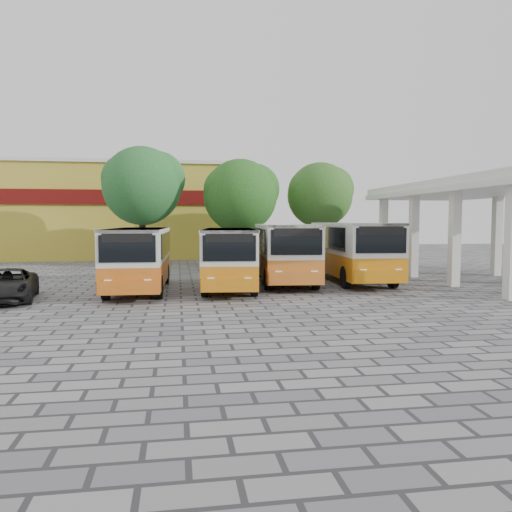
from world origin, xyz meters
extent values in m
plane|color=#58585E|center=(0.00, 0.00, 0.00)|extent=(90.00, 90.00, 0.00)
cube|color=silver|center=(7.85, -2.50, 2.50)|extent=(0.45, 0.45, 5.00)
cube|color=silver|center=(7.85, 10.50, 2.50)|extent=(0.45, 0.45, 5.00)
cube|color=silver|center=(13.15, 10.50, 2.50)|extent=(0.45, 0.45, 5.00)
cube|color=silver|center=(10.50, 4.00, 5.20)|extent=(6.60, 15.60, 0.40)
cube|color=silver|center=(10.50, 4.00, 4.85)|extent=(6.80, 15.80, 0.30)
cube|color=gold|center=(-11.00, 26.00, 4.00)|extent=(20.00, 10.00, 8.00)
cube|color=#590C0A|center=(-11.00, 20.90, 5.20)|extent=(20.00, 0.20, 1.20)
cube|color=silver|center=(-11.00, 26.00, 8.15)|extent=(20.40, 10.40, 0.30)
cube|color=#C75B12|center=(-7.52, 2.67, 0.91)|extent=(2.68, 8.12, 1.06)
cube|color=silver|center=(-7.52, 2.67, 2.18)|extent=(2.68, 8.12, 1.48)
cube|color=silver|center=(-7.52, 2.67, 2.85)|extent=(2.73, 8.12, 0.12)
cube|color=black|center=(-8.75, 2.67, 2.19)|extent=(0.27, 6.63, 1.06)
cube|color=black|center=(-6.30, 2.67, 2.19)|extent=(0.27, 6.63, 1.06)
cube|color=black|center=(-7.52, -1.37, 2.19)|extent=(2.16, 0.12, 1.06)
cube|color=black|center=(-7.52, -1.37, 2.61)|extent=(1.91, 0.12, 0.34)
cylinder|color=black|center=(-8.61, 0.06, 0.50)|extent=(0.28, 1.01, 1.01)
cylinder|color=black|center=(-6.44, 0.06, 0.50)|extent=(0.28, 1.01, 1.01)
cylinder|color=black|center=(-8.61, 5.28, 0.50)|extent=(0.28, 1.01, 1.01)
cylinder|color=black|center=(-6.44, 5.28, 0.50)|extent=(0.28, 1.01, 1.01)
cube|color=#CD720C|center=(-3.27, 2.78, 0.90)|extent=(3.21, 8.16, 1.04)
cube|color=silver|center=(-3.27, 2.78, 2.15)|extent=(3.21, 8.16, 1.46)
cube|color=silver|center=(-3.27, 2.78, 2.82)|extent=(3.26, 8.17, 0.12)
cube|color=black|center=(-4.48, 2.78, 2.17)|extent=(0.74, 6.53, 1.04)
cube|color=black|center=(-2.06, 2.78, 2.17)|extent=(0.74, 6.53, 1.04)
cube|color=black|center=(-3.27, -1.22, 2.17)|extent=(2.13, 0.27, 1.04)
cube|color=black|center=(-3.27, -1.22, 2.59)|extent=(1.89, 0.26, 0.34)
cylinder|color=black|center=(-4.34, 0.19, 0.50)|extent=(0.28, 0.99, 0.99)
cylinder|color=black|center=(-2.20, 0.19, 0.50)|extent=(0.28, 0.99, 0.99)
cylinder|color=black|center=(-4.34, 5.36, 0.50)|extent=(0.28, 0.99, 0.99)
cylinder|color=black|center=(-2.20, 5.36, 0.50)|extent=(0.28, 0.99, 0.99)
cube|color=#C1631C|center=(-0.17, 4.58, 0.96)|extent=(3.31, 8.70, 1.12)
cube|color=silver|center=(-0.17, 4.58, 2.30)|extent=(3.31, 8.70, 1.56)
cube|color=silver|center=(-0.17, 4.58, 3.02)|extent=(3.36, 8.71, 0.13)
cube|color=black|center=(-1.47, 4.58, 2.32)|extent=(0.69, 6.99, 1.12)
cube|color=black|center=(1.13, 4.58, 2.32)|extent=(0.69, 6.99, 1.12)
cube|color=black|center=(-0.17, 0.31, 2.32)|extent=(2.28, 0.26, 1.12)
cube|color=black|center=(-0.17, 0.31, 2.76)|extent=(2.02, 0.24, 0.36)
cylinder|color=black|center=(-1.32, 1.82, 0.53)|extent=(0.30, 1.06, 1.06)
cylinder|color=black|center=(0.98, 1.82, 0.53)|extent=(0.30, 1.06, 1.06)
cylinder|color=black|center=(-1.32, 7.35, 0.53)|extent=(0.30, 1.06, 1.06)
cylinder|color=black|center=(0.98, 7.35, 0.53)|extent=(0.30, 1.06, 1.06)
cube|color=#C56F07|center=(3.59, 4.64, 0.99)|extent=(3.09, 8.86, 1.15)
cube|color=silver|center=(3.59, 4.64, 2.36)|extent=(3.09, 8.86, 1.60)
cube|color=silver|center=(3.59, 4.64, 3.10)|extent=(3.14, 8.86, 0.13)
cube|color=black|center=(2.26, 4.64, 2.38)|extent=(0.44, 7.19, 1.15)
cube|color=black|center=(4.92, 4.64, 2.38)|extent=(0.44, 7.19, 1.15)
cube|color=black|center=(3.59, 0.25, 2.38)|extent=(2.34, 0.18, 1.15)
cube|color=black|center=(3.59, 0.25, 2.84)|extent=(2.07, 0.17, 0.37)
cylinder|color=black|center=(2.41, 1.80, 0.55)|extent=(0.31, 1.09, 1.09)
cylinder|color=black|center=(4.77, 1.80, 0.55)|extent=(0.31, 1.09, 1.09)
cylinder|color=black|center=(2.41, 7.47, 0.55)|extent=(0.31, 1.09, 1.09)
cylinder|color=black|center=(4.77, 7.47, 0.55)|extent=(0.31, 1.09, 1.09)
cylinder|color=#322115|center=(-8.15, 14.46, 2.01)|extent=(0.44, 0.44, 4.02)
sphere|color=#1E5E23|center=(-8.15, 14.46, 5.69)|extent=(5.43, 5.43, 5.43)
sphere|color=#1E5E23|center=(-7.06, 14.76, 6.23)|extent=(3.80, 3.80, 3.80)
sphere|color=#1E5E23|center=(-9.10, 14.26, 6.10)|extent=(3.53, 3.53, 3.53)
cylinder|color=black|center=(-1.37, 13.78, 1.80)|extent=(0.43, 0.43, 3.60)
sphere|color=#1E5614|center=(-1.37, 13.78, 5.01)|extent=(5.15, 5.15, 5.15)
sphere|color=#1E5614|center=(-0.34, 14.08, 5.53)|extent=(3.61, 3.61, 3.61)
sphere|color=#1E5614|center=(-2.27, 13.58, 5.40)|extent=(3.35, 3.35, 3.35)
cylinder|color=#372A17|center=(4.86, 15.37, 1.83)|extent=(0.38, 0.38, 3.67)
sphere|color=#285817|center=(4.86, 15.37, 5.20)|extent=(4.89, 4.89, 4.89)
sphere|color=#285817|center=(5.84, 15.67, 5.69)|extent=(3.42, 3.42, 3.42)
sphere|color=#285817|center=(4.00, 15.17, 5.57)|extent=(3.18, 3.18, 3.18)
imported|color=black|center=(-12.66, 0.42, 0.65)|extent=(2.96, 4.99, 1.30)
camera|label=1|loc=(-5.73, -21.07, 3.25)|focal=35.00mm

